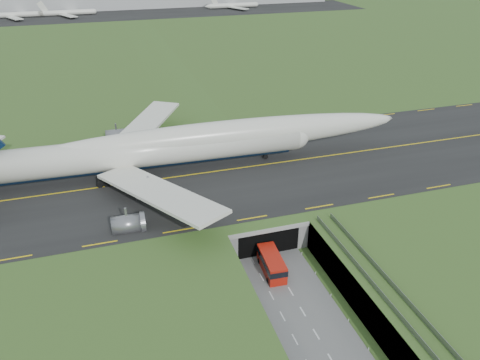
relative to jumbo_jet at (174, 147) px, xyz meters
name	(u,v)px	position (x,y,z in m)	size (l,w,h in m)	color
ground	(284,281)	(12.29, -36.47, -11.91)	(900.00, 900.00, 0.00)	#3E5923
airfield_deck	(285,268)	(12.29, -36.47, -8.91)	(800.00, 800.00, 6.00)	gray
trench_road	(301,310)	(12.29, -43.97, -11.81)	(12.00, 75.00, 0.20)	slate
taxiway	(231,169)	(12.29, -3.47, -5.82)	(800.00, 44.00, 0.18)	black
tunnel_portal	(254,216)	(12.29, -19.76, -8.58)	(17.00, 22.30, 6.00)	gray
guideway	(408,322)	(23.29, -55.59, -6.59)	(3.00, 53.00, 7.05)	#A8A8A3
jumbo_jet	(174,147)	(0.00, 0.00, 0.00)	(106.19, 66.15, 21.89)	silver
shuttle_tram	(272,264)	(11.04, -33.44, -10.02)	(3.69, 8.71, 3.46)	#B0180B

